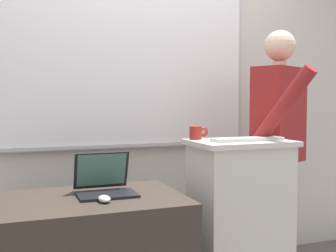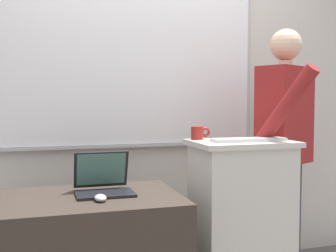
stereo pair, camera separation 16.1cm
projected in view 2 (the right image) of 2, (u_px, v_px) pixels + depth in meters
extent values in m
cube|color=beige|center=(151.00, 89.00, 3.18)|extent=(6.40, 0.12, 2.71)
cube|color=#B7B7BC|center=(121.00, 65.00, 3.04)|extent=(2.06, 0.02, 1.20)
cube|color=white|center=(121.00, 65.00, 3.03)|extent=(2.01, 0.02, 1.15)
cube|color=#B7B7BC|center=(122.00, 146.00, 3.05)|extent=(1.81, 0.04, 0.02)
cube|color=beige|center=(241.00, 228.00, 2.53)|extent=(0.54, 0.39, 1.00)
cube|color=beige|center=(242.00, 143.00, 2.50)|extent=(0.59, 0.42, 0.03)
cylinder|color=#333338|center=(274.00, 229.00, 2.75)|extent=(0.13, 0.13, 0.85)
cylinder|color=#333338|center=(291.00, 223.00, 2.90)|extent=(0.13, 0.13, 0.85)
cube|color=maroon|center=(285.00, 115.00, 2.78)|extent=(0.45, 0.37, 0.64)
cylinder|color=beige|center=(286.00, 64.00, 2.76)|extent=(0.09, 0.09, 0.04)
sphere|color=beige|center=(286.00, 45.00, 2.76)|extent=(0.21, 0.21, 0.21)
cylinder|color=maroon|center=(283.00, 110.00, 2.45)|extent=(0.27, 0.43, 0.53)
cylinder|color=maroon|center=(301.00, 118.00, 2.94)|extent=(0.08, 0.08, 0.61)
cube|color=black|center=(105.00, 194.00, 2.25)|extent=(0.31, 0.21, 0.01)
cube|color=black|center=(101.00, 169.00, 2.38)|extent=(0.30, 0.09, 0.21)
cube|color=#4C7A6B|center=(101.00, 169.00, 2.37)|extent=(0.27, 0.07, 0.18)
cube|color=silver|center=(249.00, 140.00, 2.45)|extent=(0.44, 0.12, 0.02)
ellipsoid|color=#BCBCC1|center=(100.00, 198.00, 2.11)|extent=(0.06, 0.10, 0.03)
cylinder|color=maroon|center=(197.00, 133.00, 2.56)|extent=(0.08, 0.08, 0.08)
torus|color=maroon|center=(205.00, 132.00, 2.58)|extent=(0.06, 0.02, 0.06)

